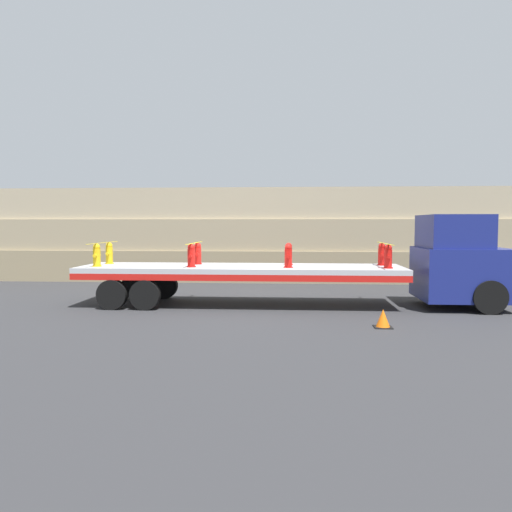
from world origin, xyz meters
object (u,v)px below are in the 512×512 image
at_px(truck_cab, 462,262).
at_px(flatbed_trailer, 222,273).
at_px(fire_hydrant_yellow_far_0, 109,253).
at_px(fire_hydrant_red_near_2, 288,256).
at_px(fire_hydrant_red_near_1, 191,256).
at_px(fire_hydrant_red_far_2, 289,254).
at_px(fire_hydrant_red_far_3, 382,255).
at_px(fire_hydrant_yellow_near_0, 97,255).
at_px(fire_hydrant_red_near_3, 388,257).
at_px(fire_hydrant_red_far_1, 198,254).
at_px(traffic_cone, 383,319).

distance_m(truck_cab, flatbed_trailer, 7.70).
relative_size(fire_hydrant_yellow_far_0, fire_hydrant_red_near_2, 1.00).
bearing_deg(flatbed_trailer, fire_hydrant_red_near_1, -148.82).
relative_size(fire_hydrant_red_far_2, fire_hydrant_red_far_3, 1.00).
bearing_deg(fire_hydrant_yellow_far_0, fire_hydrant_red_near_2, -10.18).
xyz_separation_m(fire_hydrant_yellow_near_0, fire_hydrant_red_far_2, (6.19, 1.11, 0.00)).
bearing_deg(fire_hydrant_yellow_near_0, flatbed_trailer, 7.88).
height_order(truck_cab, fire_hydrant_red_near_3, truck_cab).
bearing_deg(truck_cab, fire_hydrant_red_far_1, 176.31).
relative_size(truck_cab, fire_hydrant_red_far_3, 3.98).
xyz_separation_m(fire_hydrant_red_near_2, traffic_cone, (2.46, -2.78, -1.42)).
bearing_deg(flatbed_trailer, fire_hydrant_yellow_far_0, 172.12).
distance_m(flatbed_trailer, traffic_cone, 5.77).
bearing_deg(fire_hydrant_red_near_2, fire_hydrant_red_far_1, 160.24).
distance_m(fire_hydrant_red_near_1, fire_hydrant_red_far_1, 1.11).
xyz_separation_m(fire_hydrant_yellow_far_0, fire_hydrant_red_far_3, (9.28, 0.00, 0.00)).
distance_m(fire_hydrant_yellow_near_0, fire_hydrant_red_far_1, 3.29).
xyz_separation_m(truck_cab, traffic_cone, (-3.06, -3.33, -1.22)).
bearing_deg(traffic_cone, truck_cab, 47.46).
bearing_deg(traffic_cone, fire_hydrant_red_near_3, 77.11).
relative_size(truck_cab, fire_hydrant_red_far_2, 3.98).
relative_size(fire_hydrant_red_far_2, traffic_cone, 1.56).
distance_m(truck_cab, traffic_cone, 4.68).
distance_m(fire_hydrant_red_far_2, fire_hydrant_red_near_3, 3.29).
bearing_deg(fire_hydrant_red_far_3, fire_hydrant_red_near_3, -90.00).
distance_m(fire_hydrant_red_far_1, fire_hydrant_red_near_2, 3.29).
xyz_separation_m(fire_hydrant_yellow_near_0, fire_hydrant_red_far_1, (3.09, 1.11, 0.00)).
height_order(truck_cab, fire_hydrant_red_far_1, truck_cab).
relative_size(truck_cab, fire_hydrant_red_near_2, 3.98).
height_order(fire_hydrant_red_near_3, traffic_cone, fire_hydrant_red_near_3).
relative_size(fire_hydrant_yellow_near_0, fire_hydrant_red_near_3, 1.00).
bearing_deg(truck_cab, traffic_cone, -132.54).
bearing_deg(fire_hydrant_yellow_near_0, fire_hydrant_red_far_2, 10.18).
relative_size(fire_hydrant_red_near_1, fire_hydrant_red_far_2, 1.00).
bearing_deg(fire_hydrant_yellow_far_0, fire_hydrant_red_far_1, 0.00).
bearing_deg(flatbed_trailer, fire_hydrant_red_far_1, 148.82).
xyz_separation_m(flatbed_trailer, fire_hydrant_red_near_1, (-0.92, -0.56, 0.59)).
relative_size(truck_cab, fire_hydrant_red_near_1, 3.98).
bearing_deg(fire_hydrant_red_far_2, flatbed_trailer, -165.68).
bearing_deg(fire_hydrant_red_near_1, fire_hydrant_red_far_3, 10.18).
bearing_deg(fire_hydrant_red_near_2, traffic_cone, -48.49).
height_order(flatbed_trailer, fire_hydrant_yellow_far_0, fire_hydrant_yellow_far_0).
bearing_deg(fire_hydrant_yellow_near_0, traffic_cone, -17.81).
height_order(truck_cab, fire_hydrant_red_near_2, truck_cab).
height_order(fire_hydrant_red_near_2, fire_hydrant_red_far_3, same).
bearing_deg(fire_hydrant_red_far_1, truck_cab, -3.69).
bearing_deg(fire_hydrant_red_near_3, fire_hydrant_red_near_2, 180.00).
xyz_separation_m(fire_hydrant_red_far_1, fire_hydrant_red_far_3, (6.19, 0.00, 0.00)).
xyz_separation_m(fire_hydrant_yellow_near_0, fire_hydrant_red_far_3, (9.28, 1.11, 0.00)).
relative_size(fire_hydrant_yellow_near_0, fire_hydrant_red_near_1, 1.00).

